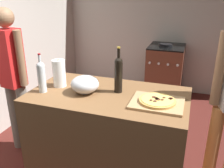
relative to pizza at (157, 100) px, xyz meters
name	(u,v)px	position (x,y,z in m)	size (l,w,h in m)	color
ground_plane	(139,131)	(-0.34, 1.03, -0.97)	(3.97, 3.69, 0.02)	#511E19
kitchen_wall_rear	(163,16)	(-0.34, 2.62, 0.34)	(3.97, 0.10, 2.60)	#BCB7AD
kitchen_wall_left	(16,24)	(-2.08, 1.03, 0.34)	(0.10, 3.69, 2.60)	#BCB7AD
counter	(108,140)	(-0.42, 0.07, -0.49)	(1.34, 0.74, 0.93)	brown
cutting_board	(157,103)	(0.00, 0.00, -0.02)	(0.40, 0.32, 0.02)	tan
pizza	(157,100)	(0.00, 0.00, 0.00)	(0.28, 0.28, 0.03)	tan
mixing_bowl	(85,84)	(-0.62, 0.03, 0.04)	(0.24, 0.24, 0.15)	#B2B2B7
paper_towel_roll	(59,73)	(-0.90, 0.09, 0.09)	(0.11, 0.11, 0.25)	white
wine_bottle_dark	(41,76)	(-0.97, -0.07, 0.12)	(0.07, 0.07, 0.34)	silver
wine_bottle_amber	(118,73)	(-0.35, 0.13, 0.14)	(0.07, 0.07, 0.39)	black
stove	(165,72)	(-0.20, 2.22, -0.51)	(0.56, 0.63, 0.93)	brown
person_in_stripes	(13,75)	(-1.54, 0.24, -0.05)	(0.36, 0.23, 1.59)	slate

